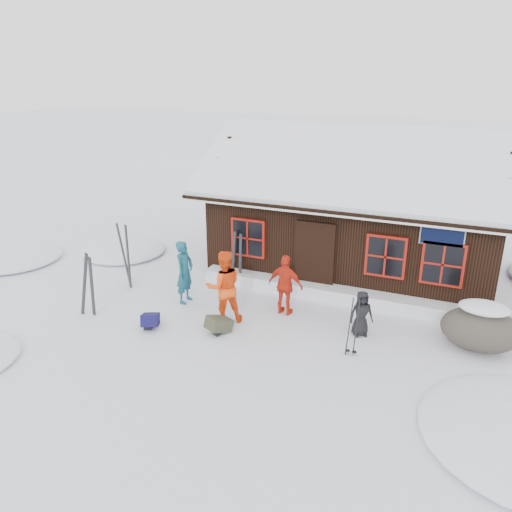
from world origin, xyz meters
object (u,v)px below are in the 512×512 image
(skier_crouched, at_px, (361,314))
(backpack_blue, at_px, (151,322))
(skier_teal, at_px, (185,272))
(backpack_olive, at_px, (219,327))
(ski_poles, at_px, (353,328))
(boulder, at_px, (481,328))
(ski_pair_left, at_px, (88,286))
(skier_orange_right, at_px, (286,285))
(skier_orange_left, at_px, (224,287))

(skier_crouched, distance_m, backpack_blue, 5.05)
(skier_teal, height_order, backpack_olive, skier_teal)
(skier_crouched, relative_size, ski_poles, 0.80)
(boulder, relative_size, ski_pair_left, 0.99)
(boulder, height_order, backpack_blue, boulder)
(skier_teal, xyz_separation_m, boulder, (7.29, 0.47, -0.35))
(skier_crouched, xyz_separation_m, backpack_blue, (-4.76, -1.64, -0.42))
(skier_orange_right, xyz_separation_m, boulder, (4.58, 0.10, -0.29))
(skier_teal, height_order, boulder, skier_teal)
(skier_teal, relative_size, ski_pair_left, 0.99)
(backpack_blue, distance_m, backpack_olive, 1.70)
(backpack_blue, height_order, backpack_olive, backpack_olive)
(skier_crouched, distance_m, ski_pair_left, 6.73)
(skier_crouched, bearing_deg, boulder, -20.31)
(skier_orange_right, height_order, ski_pair_left, ski_pair_left)
(skier_orange_left, xyz_separation_m, boulder, (5.83, 1.06, -0.42))
(skier_teal, distance_m, skier_orange_left, 1.57)
(skier_orange_left, xyz_separation_m, skier_orange_right, (1.25, 0.96, -0.13))
(skier_teal, bearing_deg, ski_poles, -101.57)
(skier_teal, relative_size, skier_orange_right, 1.08)
(skier_crouched, height_order, ski_poles, ski_poles)
(skier_orange_left, relative_size, ski_pair_left, 1.07)
(skier_teal, height_order, skier_crouched, skier_teal)
(skier_orange_left, height_order, skier_orange_right, skier_orange_left)
(skier_teal, distance_m, boulder, 7.31)
(backpack_blue, bearing_deg, skier_orange_right, 10.78)
(skier_crouched, xyz_separation_m, ski_poles, (0.00, -0.95, 0.10))
(skier_orange_right, xyz_separation_m, backpack_blue, (-2.75, -1.98, -0.65))
(skier_crouched, bearing_deg, backpack_blue, 168.99)
(skier_orange_left, bearing_deg, skier_crouched, 154.92)
(skier_teal, height_order, skier_orange_left, skier_orange_left)
(skier_crouched, distance_m, ski_poles, 0.96)
(skier_teal, distance_m, skier_orange_right, 2.74)
(skier_orange_left, height_order, ski_poles, skier_orange_left)
(boulder, bearing_deg, skier_orange_right, -178.79)
(skier_orange_right, height_order, ski_poles, skier_orange_right)
(ski_poles, relative_size, backpack_olive, 2.50)
(ski_pair_left, height_order, backpack_olive, ski_pair_left)
(skier_orange_right, bearing_deg, ski_poles, 152.17)
(boulder, distance_m, backpack_olive, 5.94)
(ski_pair_left, bearing_deg, backpack_olive, 19.19)
(skier_crouched, height_order, ski_pair_left, ski_pair_left)
(skier_teal, xyz_separation_m, skier_orange_left, (1.46, -0.59, 0.07))
(skier_orange_left, distance_m, skier_orange_right, 1.58)
(skier_teal, distance_m, ski_pair_left, 2.45)
(skier_teal, height_order, ski_poles, skier_teal)
(skier_orange_right, height_order, backpack_blue, skier_orange_right)
(skier_crouched, bearing_deg, backpack_olive, 171.13)
(skier_teal, xyz_separation_m, ski_poles, (4.72, -0.92, -0.20))
(skier_orange_left, bearing_deg, skier_orange_right, -178.29)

